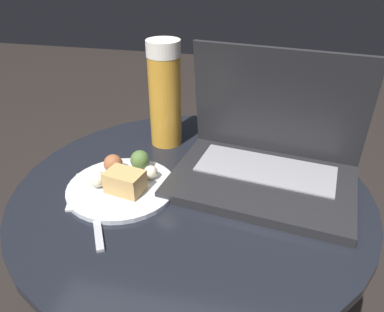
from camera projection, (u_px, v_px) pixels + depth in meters
table at (192, 248)px, 0.79m from camera, size 0.67×0.67×0.56m
napkin at (117, 189)px, 0.70m from camera, size 0.19×0.16×0.00m
laptop at (267, 155)px, 0.71m from camera, size 0.37×0.28×0.24m
beer_glass at (165, 94)px, 0.81m from camera, size 0.07×0.07×0.23m
snack_plate at (123, 181)px, 0.70m from camera, size 0.20×0.20×0.05m
fork at (95, 206)px, 0.66m from camera, size 0.11×0.18×0.00m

